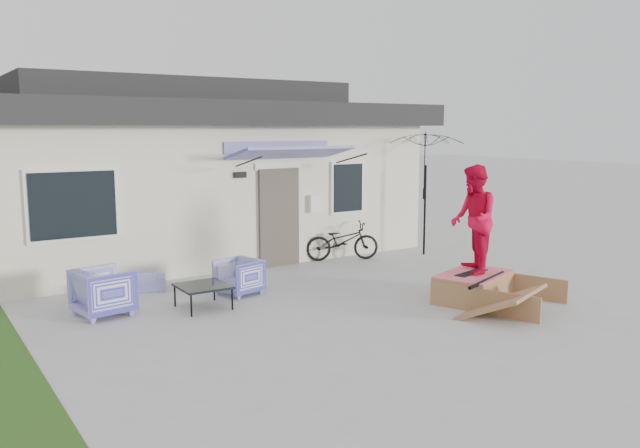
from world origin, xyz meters
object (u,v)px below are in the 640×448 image
skateboard (472,272)px  loveseat (129,277)px  coffee_table (203,297)px  bicycle (342,237)px  patio_umbrella (425,180)px  skate_ramp (474,287)px  armchair_right (239,275)px  skater (474,217)px  armchair_left (103,289)px

skateboard → loveseat: bearing=128.1°
coffee_table → bicycle: size_ratio=0.48×
coffee_table → patio_umbrella: (6.17, 1.42, 1.55)m
loveseat → patio_umbrella: size_ratio=0.58×
bicycle → skate_ramp: (-0.08, -4.04, -0.30)m
skate_ramp → skateboard: (-0.02, 0.04, 0.26)m
skate_ramp → armchair_right: bearing=121.3°
bicycle → skateboard: (-0.09, -3.99, -0.04)m
coffee_table → loveseat: bearing=110.4°
skateboard → skater: (0.00, 0.00, 0.95)m
loveseat → skateboard: (4.77, -3.86, 0.24)m
coffee_table → skateboard: (4.10, -2.05, 0.29)m
loveseat → armchair_right: bearing=160.5°
armchair_left → coffee_table: (1.48, -0.49, -0.22)m
loveseat → armchair_left: (-0.81, -1.32, 0.17)m
bicycle → skateboard: size_ratio=2.08×
bicycle → patio_umbrella: 2.39m
armchair_right → coffee_table: 1.03m
bicycle → armchair_right: bearing=136.4°
armchair_left → skate_ramp: bearing=-123.8°
patio_umbrella → skater: (-2.07, -3.47, -0.31)m
coffee_table → skate_ramp: bearing=-27.0°
loveseat → armchair_right: (1.57, -1.32, 0.10)m
loveseat → skateboard: skateboard is taller
coffee_table → skater: (4.10, -2.05, 1.25)m
armchair_right → skateboard: armchair_right is taller
skate_ramp → skateboard: 0.26m
loveseat → bicycle: 4.87m
loveseat → coffee_table: loveseat is taller
patio_umbrella → skateboard: size_ratio=2.76×
armchair_left → bicycle: (5.67, 1.45, 0.11)m
armchair_left → coffee_table: 1.58m
bicycle → skater: (-0.09, -3.99, 0.91)m
armchair_left → coffee_table: bearing=-117.4°
coffee_table → skate_ramp: (4.11, -2.09, 0.04)m
coffee_table → bicycle: bicycle is taller
skate_ramp → skateboard: bearing=90.0°
loveseat → skate_ramp: size_ratio=0.69×
skate_ramp → skater: 1.21m
armchair_right → bicycle: bicycle is taller
bicycle → skater: skater is taller
armchair_right → skater: bearing=36.9°
armchair_right → skateboard: (3.20, -2.54, 0.14)m
coffee_table → bicycle: (4.19, 1.95, 0.33)m
armchair_right → loveseat: bearing=-144.8°
armchair_left → skateboard: armchair_left is taller
skate_ramp → coffee_table: bearing=133.1°
loveseat → coffee_table: size_ratio=1.62×
coffee_table → patio_umbrella: size_ratio=0.36×
armchair_left → patio_umbrella: 7.82m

